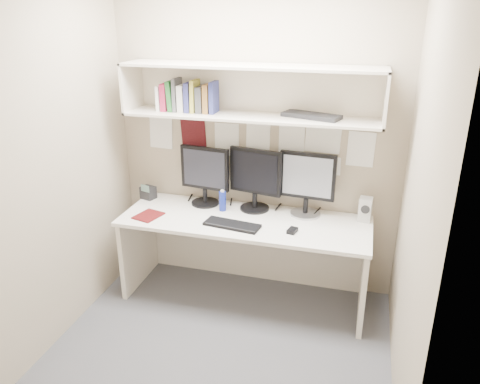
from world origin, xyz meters
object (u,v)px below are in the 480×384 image
(speaker, at_px, (365,209))
(desk_phone, at_px, (148,192))
(monitor_left, at_px, (205,174))
(keyboard, at_px, (232,225))
(monitor_right, at_px, (307,182))
(maroon_notebook, at_px, (148,216))
(monitor_center, at_px, (255,177))
(desk, at_px, (245,258))

(speaker, distance_m, desk_phone, 1.87)
(monitor_left, height_order, keyboard, monitor_left)
(keyboard, xyz_separation_m, desk_phone, (-0.88, 0.35, 0.05))
(monitor_right, xyz_separation_m, speaker, (0.47, -0.00, -0.18))
(monitor_right, distance_m, desk_phone, 1.42)
(monitor_left, bearing_deg, monitor_right, 6.89)
(maroon_notebook, height_order, desk_phone, desk_phone)
(maroon_notebook, bearing_deg, monitor_right, 32.39)
(keyboard, distance_m, speaker, 1.06)
(monitor_center, height_order, maroon_notebook, monitor_center)
(keyboard, bearing_deg, monitor_right, 43.93)
(monitor_center, relative_size, desk_phone, 3.64)
(desk_phone, bearing_deg, monitor_right, 18.01)
(keyboard, relative_size, maroon_notebook, 2.01)
(desk, bearing_deg, desk_phone, 168.42)
(keyboard, bearing_deg, desk_phone, 165.82)
(monitor_right, height_order, speaker, monitor_right)
(monitor_center, bearing_deg, speaker, 10.82)
(monitor_left, bearing_deg, desk_phone, -170.25)
(keyboard, distance_m, desk_phone, 0.95)
(desk_phone, bearing_deg, speaker, 17.70)
(monitor_left, relative_size, monitor_center, 0.97)
(monitor_right, xyz_separation_m, keyboard, (-0.52, -0.38, -0.27))
(desk, height_order, speaker, speaker)
(keyboard, height_order, desk_phone, desk_phone)
(monitor_center, distance_m, monitor_right, 0.43)
(monitor_center, bearing_deg, desk, -86.90)
(monitor_center, bearing_deg, monitor_left, -169.11)
(desk, xyz_separation_m, monitor_left, (-0.41, 0.22, 0.64))
(desk_phone, bearing_deg, monitor_center, 18.49)
(keyboard, bearing_deg, desk, 77.20)
(desk, relative_size, desk_phone, 13.94)
(maroon_notebook, bearing_deg, monitor_center, 40.66)
(maroon_notebook, bearing_deg, desk_phone, 130.58)
(monitor_left, height_order, monitor_center, monitor_center)
(maroon_notebook, bearing_deg, speaker, 27.73)
(monitor_left, relative_size, desk_phone, 3.53)
(keyboard, bearing_deg, maroon_notebook, -172.04)
(monitor_left, height_order, desk_phone, monitor_left)
(keyboard, bearing_deg, speaker, 28.65)
(desk_phone, bearing_deg, desk, 5.34)
(keyboard, distance_m, maroon_notebook, 0.71)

